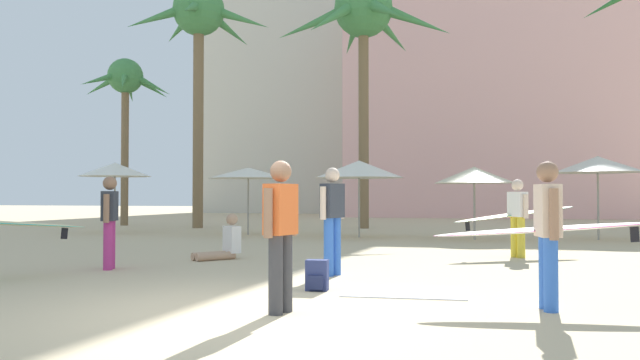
% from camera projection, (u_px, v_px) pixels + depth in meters
% --- Properties ---
extents(ground, '(120.00, 120.00, 0.00)m').
position_uv_depth(ground, '(229.00, 313.00, 6.75)').
color(ground, '#C6B28C').
extents(hotel_pink, '(17.60, 10.01, 14.67)m').
position_uv_depth(hotel_pink, '(492.00, 101.00, 38.78)').
color(hotel_pink, beige).
rests_on(hotel_pink, ground).
extents(hotel_tower_gray, '(19.03, 8.71, 30.91)m').
position_uv_depth(hotel_tower_gray, '(340.00, 12.00, 46.98)').
color(hotel_tower_gray, beige).
rests_on(hotel_tower_gray, ground).
extents(palm_tree_far_left, '(6.97, 6.48, 9.88)m').
position_uv_depth(palm_tree_far_left, '(364.00, 20.00, 24.10)').
color(palm_tree_far_left, brown).
rests_on(palm_tree_far_left, ground).
extents(palm_tree_left, '(4.11, 3.87, 7.21)m').
position_uv_depth(palm_tree_left, '(126.00, 87.00, 26.29)').
color(palm_tree_left, brown).
rests_on(palm_tree_left, ground).
extents(palm_tree_center, '(5.35, 5.60, 9.76)m').
position_uv_depth(palm_tree_center, '(199.00, 25.00, 24.35)').
color(palm_tree_center, brown).
rests_on(palm_tree_center, ground).
extents(cafe_umbrella_0, '(2.75, 2.75, 2.38)m').
position_uv_depth(cafe_umbrella_0, '(359.00, 169.00, 18.84)').
color(cafe_umbrella_0, gray).
rests_on(cafe_umbrella_0, ground).
extents(cafe_umbrella_2, '(2.65, 2.65, 2.22)m').
position_uv_depth(cafe_umbrella_2, '(248.00, 173.00, 20.08)').
color(cafe_umbrella_2, gray).
rests_on(cafe_umbrella_2, ground).
extents(cafe_umbrella_3, '(2.52, 2.52, 2.44)m').
position_uv_depth(cafe_umbrella_3, '(598.00, 165.00, 17.79)').
color(cafe_umbrella_3, gray).
rests_on(cafe_umbrella_3, ground).
extents(cafe_umbrella_4, '(2.34, 2.34, 2.14)m').
position_uv_depth(cafe_umbrella_4, '(474.00, 175.00, 17.91)').
color(cafe_umbrella_4, gray).
rests_on(cafe_umbrella_4, ground).
extents(cafe_umbrella_5, '(2.45, 2.45, 2.43)m').
position_uv_depth(cafe_umbrella_5, '(115.00, 170.00, 21.13)').
color(cafe_umbrella_5, gray).
rests_on(cafe_umbrella_5, ground).
extents(beach_towel, '(1.64, 1.03, 0.01)m').
position_uv_depth(beach_towel, '(404.00, 292.00, 8.13)').
color(beach_towel, white).
rests_on(beach_towel, ground).
extents(backpack, '(0.30, 0.25, 0.42)m').
position_uv_depth(backpack, '(317.00, 276.00, 8.32)').
color(backpack, navy).
rests_on(backpack, ground).
extents(person_near_right, '(2.65, 1.02, 1.69)m').
position_uv_depth(person_near_right, '(546.00, 229.00, 7.03)').
color(person_near_right, blue).
rests_on(person_near_right, ground).
extents(person_far_right, '(2.83, 2.11, 1.64)m').
position_uv_depth(person_far_right, '(517.00, 214.00, 12.88)').
color(person_far_right, gold).
rests_on(person_far_right, ground).
extents(person_mid_left, '(0.37, 0.59, 1.75)m').
position_uv_depth(person_mid_left, '(332.00, 216.00, 9.89)').
color(person_mid_left, blue).
rests_on(person_mid_left, ground).
extents(person_far_left, '(0.90, 0.96, 0.93)m').
position_uv_depth(person_far_left, '(224.00, 243.00, 12.42)').
color(person_far_left, tan).
rests_on(person_far_left, ground).
extents(person_near_left, '(0.34, 0.60, 1.64)m').
position_uv_depth(person_near_left, '(110.00, 218.00, 10.71)').
color(person_near_left, '#B7337F').
rests_on(person_near_left, ground).
extents(person_mid_center, '(0.32, 0.60, 1.69)m').
position_uv_depth(person_mid_center, '(281.00, 229.00, 6.75)').
color(person_mid_center, '#3D3D42').
rests_on(person_mid_center, ground).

